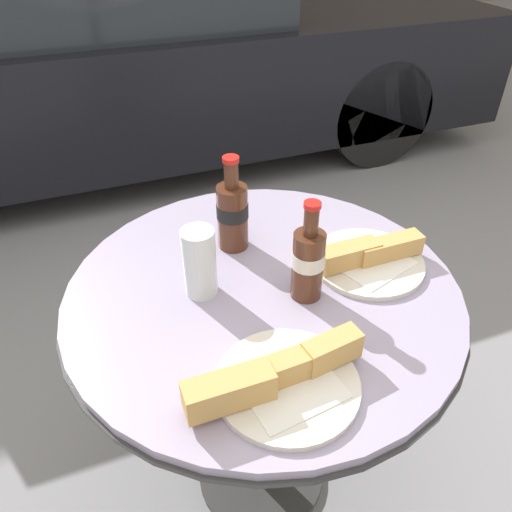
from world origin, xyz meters
The scene contains 8 objects.
ground_plane centered at (0.00, 0.00, 0.00)m, with size 30.00×30.00×0.00m, color gray.
bistro_table centered at (0.00, 0.00, 0.58)m, with size 0.81×0.81×0.71m.
cola_bottle_left centered at (0.07, -0.05, 0.79)m, with size 0.06×0.06×0.21m.
cola_bottle_right centered at (-0.01, 0.16, 0.79)m, with size 0.07×0.07×0.22m.
drinking_glass centered at (-0.12, 0.03, 0.77)m, with size 0.06×0.06×0.15m.
lunch_plate_near centered at (0.23, -0.01, 0.73)m, with size 0.24×0.24×0.06m.
lunch_plate_far centered at (-0.07, -0.24, 0.73)m, with size 0.31×0.24×0.07m.
parked_car centered at (-0.03, 2.37, 0.61)m, with size 4.27×1.68×1.30m.
Camera 1 is at (-0.29, -0.71, 1.37)m, focal length 35.00 mm.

